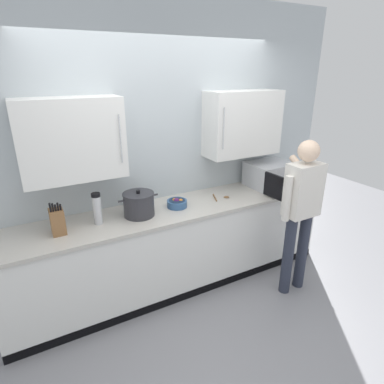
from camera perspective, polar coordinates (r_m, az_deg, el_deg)
name	(u,v)px	position (r m, az deg, el deg)	size (l,w,h in m)	color
ground_plane	(216,328)	(3.17, 4.34, -23.02)	(9.48, 9.48, 0.00)	gray
back_wall_tiled	(162,144)	(3.33, -5.35, 8.52)	(4.29, 0.44, 2.88)	#B2BCC1
counter_unit	(177,246)	(3.44, -2.61, -9.60)	(3.42, 0.65, 0.90)	white
microwave_oven	(269,175)	(3.87, 13.56, 2.99)	(0.52, 0.78, 0.28)	#B7BABF
thermos_flask	(97,209)	(2.96, -16.50, -2.84)	(0.08, 0.08, 0.29)	#B7BABF
fruit_bowl	(177,203)	(3.22, -2.69, -1.96)	(0.20, 0.20, 0.10)	#335684
knife_block	(57,221)	(2.92, -22.79, -4.82)	(0.11, 0.15, 0.29)	brown
stock_pot	(139,204)	(3.05, -9.42, -2.16)	(0.39, 0.29, 0.26)	#2D2D33
wooden_spoon	(221,197)	(3.46, 5.21, -0.94)	(0.20, 0.18, 0.02)	brown
person_figure	(301,206)	(3.30, 18.79, -2.31)	(0.50, 0.52, 1.61)	#282D3D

